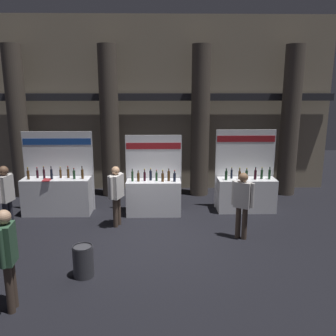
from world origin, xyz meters
name	(u,v)px	position (x,y,z in m)	size (l,w,h in m)	color
ground_plane	(153,241)	(0.00, 0.00, 0.00)	(24.00, 24.00, 0.00)	black
hall_colonnade	(155,110)	(0.00, 4.34, 2.77)	(11.89, 1.24, 5.81)	gray
exhibitor_booth_0	(58,193)	(-2.74, 1.97, 0.61)	(1.97, 0.71, 2.31)	white
exhibitor_booth_1	(154,194)	(-0.02, 1.88, 0.58)	(1.59, 0.66, 2.21)	white
exhibitor_booth_2	(246,191)	(2.64, 2.11, 0.59)	(1.73, 0.66, 2.33)	white
trash_bin	(83,261)	(-1.29, -1.52, 0.31)	(0.39, 0.39, 0.62)	#38383D
visitor_0	(242,200)	(2.08, 0.15, 0.94)	(0.47, 0.38, 1.61)	#47382D
visitor_1	(7,252)	(-2.22, -2.54, 1.01)	(0.25, 0.52, 1.70)	#47382D
visitor_3	(116,191)	(-0.96, 0.99, 0.95)	(0.38, 0.56, 1.58)	#47382D
visitor_4	(6,194)	(-3.56, 0.58, 1.01)	(0.30, 0.54, 1.70)	#23232D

